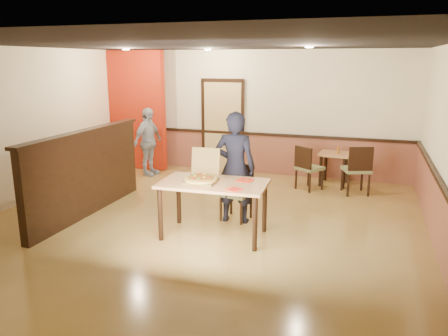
# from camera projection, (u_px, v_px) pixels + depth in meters

# --- Properties ---
(floor) EXTENTS (7.00, 7.00, 0.00)m
(floor) POSITION_uv_depth(u_px,v_px,m) (202.00, 223.00, 7.08)
(floor) COLOR #B08C44
(floor) RESTS_ON ground
(ceiling) EXTENTS (7.00, 7.00, 0.00)m
(ceiling) POSITION_uv_depth(u_px,v_px,m) (199.00, 44.00, 6.41)
(ceiling) COLOR black
(ceiling) RESTS_ON wall_back
(wall_back) EXTENTS (7.00, 0.00, 7.00)m
(wall_back) POSITION_uv_depth(u_px,v_px,m) (256.00, 113.00, 9.97)
(wall_back) COLOR beige
(wall_back) RESTS_ON floor
(wall_left) EXTENTS (0.00, 7.00, 7.00)m
(wall_left) POSITION_uv_depth(u_px,v_px,m) (19.00, 127.00, 7.82)
(wall_left) COLOR beige
(wall_left) RESTS_ON floor
(wainscot_back) EXTENTS (7.00, 0.04, 0.90)m
(wainscot_back) POSITION_uv_depth(u_px,v_px,m) (255.00, 154.00, 10.17)
(wainscot_back) COLOR brown
(wainscot_back) RESTS_ON floor
(chair_rail_back) EXTENTS (7.00, 0.06, 0.06)m
(chair_rail_back) POSITION_uv_depth(u_px,v_px,m) (256.00, 134.00, 10.04)
(chair_rail_back) COLOR black
(chair_rail_back) RESTS_ON wall_back
(wainscot_right) EXTENTS (0.04, 7.00, 0.90)m
(wainscot_right) POSITION_uv_depth(u_px,v_px,m) (440.00, 221.00, 5.91)
(wainscot_right) COLOR brown
(wainscot_right) RESTS_ON floor
(chair_rail_right) EXTENTS (0.06, 7.00, 0.06)m
(chair_rail_right) POSITION_uv_depth(u_px,v_px,m) (443.00, 187.00, 5.80)
(chair_rail_right) COLOR black
(chair_rail_right) RESTS_ON wall_right
(back_door) EXTENTS (0.90, 0.06, 2.10)m
(back_door) POSITION_uv_depth(u_px,v_px,m) (223.00, 127.00, 10.26)
(back_door) COLOR #DDBC71
(back_door) RESTS_ON wall_back
(booth_partition) EXTENTS (0.20, 3.10, 1.44)m
(booth_partition) POSITION_uv_depth(u_px,v_px,m) (86.00, 172.00, 7.33)
(booth_partition) COLOR black
(booth_partition) RESTS_ON floor
(red_accent_panel) EXTENTS (1.60, 0.20, 2.78)m
(red_accent_panel) POSITION_uv_depth(u_px,v_px,m) (133.00, 111.00, 10.40)
(red_accent_panel) COLOR #A3200B
(red_accent_panel) RESTS_ON floor
(spot_a) EXTENTS (0.14, 0.14, 0.02)m
(spot_a) POSITION_uv_depth(u_px,v_px,m) (126.00, 49.00, 8.78)
(spot_a) COLOR beige
(spot_a) RESTS_ON ceiling
(spot_b) EXTENTS (0.14, 0.14, 0.02)m
(spot_b) POSITION_uv_depth(u_px,v_px,m) (208.00, 49.00, 8.96)
(spot_b) COLOR beige
(spot_b) RESTS_ON ceiling
(spot_c) EXTENTS (0.14, 0.14, 0.02)m
(spot_c) POSITION_uv_depth(u_px,v_px,m) (309.00, 47.00, 7.37)
(spot_c) COLOR beige
(spot_c) RESTS_ON ceiling
(main_table) EXTENTS (1.60, 0.97, 0.83)m
(main_table) POSITION_uv_depth(u_px,v_px,m) (214.00, 190.00, 6.39)
(main_table) COLOR tan
(main_table) RESTS_ON floor
(diner_chair) EXTENTS (0.52, 0.52, 0.90)m
(diner_chair) POSITION_uv_depth(u_px,v_px,m) (238.00, 190.00, 7.18)
(diner_chair) COLOR olive
(diner_chair) RESTS_ON floor
(side_chair_left) EXTENTS (0.62, 0.62, 0.91)m
(side_chair_left) POSITION_uv_depth(u_px,v_px,m) (307.00, 166.00, 8.77)
(side_chair_left) COLOR olive
(side_chair_left) RESTS_ON floor
(side_chair_right) EXTENTS (0.62, 0.62, 0.98)m
(side_chair_right) POSITION_uv_depth(u_px,v_px,m) (357.00, 168.00, 8.45)
(side_chair_right) COLOR olive
(side_chair_right) RESTS_ON floor
(side_table) EXTENTS (0.70, 0.70, 0.68)m
(side_table) POSITION_uv_depth(u_px,v_px,m) (335.00, 161.00, 9.17)
(side_table) COLOR tan
(side_table) RESTS_ON floor
(diner) EXTENTS (0.69, 0.49, 1.80)m
(diner) POSITION_uv_depth(u_px,v_px,m) (235.00, 168.00, 6.95)
(diner) COLOR black
(diner) RESTS_ON floor
(passerby) EXTENTS (0.54, 0.96, 1.54)m
(passerby) POSITION_uv_depth(u_px,v_px,m) (148.00, 142.00, 9.86)
(passerby) COLOR #989AA0
(passerby) RESTS_ON floor
(pizza_box) EXTENTS (0.47, 0.54, 0.46)m
(pizza_box) POSITION_uv_depth(u_px,v_px,m) (202.00, 178.00, 6.39)
(pizza_box) COLOR brown
(pizza_box) RESTS_ON main_table
(pizza) EXTENTS (0.57, 0.57, 0.03)m
(pizza) POSITION_uv_depth(u_px,v_px,m) (201.00, 179.00, 6.35)
(pizza) COLOR gold
(pizza) RESTS_ON pizza_box
(napkin_near) EXTENTS (0.26, 0.26, 0.01)m
(napkin_near) POSITION_uv_depth(u_px,v_px,m) (234.00, 189.00, 6.00)
(napkin_near) COLOR red
(napkin_near) RESTS_ON main_table
(napkin_far) EXTENTS (0.26, 0.26, 0.01)m
(napkin_far) POSITION_uv_depth(u_px,v_px,m) (245.00, 180.00, 6.46)
(napkin_far) COLOR red
(napkin_far) RESTS_ON main_table
(condiment) EXTENTS (0.06, 0.06, 0.15)m
(condiment) POSITION_uv_depth(u_px,v_px,m) (338.00, 150.00, 9.08)
(condiment) COLOR #97581B
(condiment) RESTS_ON side_table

